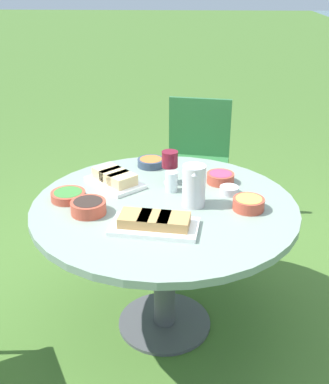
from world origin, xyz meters
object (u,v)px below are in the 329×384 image
object	(u,v)px
dining_table	(164,223)
chair_near_left	(197,153)
water_pitcher	(194,186)
wine_glass	(170,160)

from	to	relation	value
dining_table	chair_near_left	size ratio (longest dim) A/B	1.40
dining_table	chair_near_left	xyz separation A→B (m)	(-1.18, 0.18, -0.09)
chair_near_left	water_pitcher	distance (m)	1.23
chair_near_left	wine_glass	size ratio (longest dim) A/B	5.18
dining_table	wine_glass	size ratio (longest dim) A/B	7.28
chair_near_left	dining_table	bearing A→B (deg)	-8.57
chair_near_left	water_pitcher	size ratio (longest dim) A/B	4.52
dining_table	water_pitcher	distance (m)	0.24
water_pitcher	wine_glass	bearing A→B (deg)	-154.24
dining_table	chair_near_left	bearing A→B (deg)	171.43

